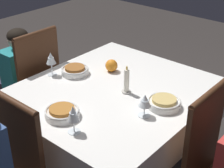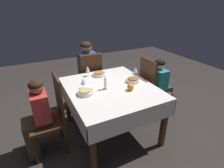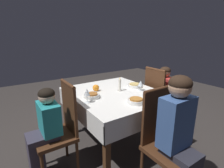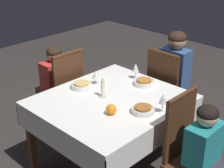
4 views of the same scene
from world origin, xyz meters
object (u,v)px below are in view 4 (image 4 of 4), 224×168
person_adult_denim (177,76)px  wine_glass_west (136,68)px  chair_west (167,91)px  wine_glass_south (96,75)px  person_child_teal (210,161)px  dining_table (111,108)px  bowl_south (82,85)px  person_child_red (53,85)px  wine_glass_north (163,99)px  candle_centerpiece (103,89)px  chair_south (63,92)px  bowl_west (144,82)px  bowl_north (143,110)px  chair_north (189,151)px  orange_fruit (111,109)px

person_adult_denim → wine_glass_west: bearing=73.5°
chair_west → wine_glass_south: 0.86m
person_child_teal → wine_glass_west: person_child_teal is taller
dining_table → person_adult_denim: 1.01m
wine_glass_south → person_child_teal: bearing=88.2°
dining_table → bowl_south: bearing=-85.0°
person_child_red → wine_glass_north: bearing=92.4°
bowl_south → candle_centerpiece: 0.28m
chair_south → wine_glass_west: 0.84m
wine_glass_west → bowl_south: 0.57m
bowl_west → bowl_north: (0.42, 0.34, 0.00)m
person_child_teal → bowl_north: person_child_teal is taller
person_adult_denim → bowl_south: bearing=70.3°
person_child_teal → person_child_red: 1.90m
dining_table → chair_west: bearing=179.1°
dining_table → bowl_west: size_ratio=6.28×
chair_north → wine_glass_south: chair_north is taller
wine_glass_north → orange_fruit: (0.31, -0.28, -0.08)m
person_child_red → wine_glass_south: size_ratio=7.35×
wine_glass_west → wine_glass_north: bearing=58.6°
chair_west → orange_fruit: (1.04, 0.18, 0.26)m
dining_table → orange_fruit: orange_fruit is taller
bowl_west → orange_fruit: 0.65m
chair_west → chair_north: 1.08m
wine_glass_west → wine_glass_south: bearing=-27.1°
chair_west → chair_south: (0.79, -0.79, 0.00)m
bowl_north → person_adult_denim: bearing=-161.1°
chair_south → bowl_south: bearing=77.6°
chair_south → orange_fruit: 1.03m
bowl_west → chair_west: bearing=-179.2°
dining_table → wine_glass_south: bearing=-110.7°
person_adult_denim → candle_centerpiece: person_adult_denim is taller
chair_south → candle_centerpiece: chair_south is taller
bowl_south → orange_fruit: 0.57m
wine_glass_north → bowl_north: bearing=-45.0°
person_child_red → bowl_west: person_child_red is taller
dining_table → wine_glass_west: 0.55m
person_child_teal → chair_north: bearing=90.0°
wine_glass_north → orange_fruit: bearing=-41.7°
wine_glass_west → person_child_red: bearing=-62.0°
person_child_red → wine_glass_north: person_child_red is taller
chair_west → wine_glass_north: bearing=122.1°
chair_west → bowl_north: (0.84, 0.34, 0.24)m
person_child_red → bowl_south: person_child_red is taller
person_adult_denim → orange_fruit: 1.22m
chair_west → chair_south: bearing=44.9°
person_child_red → chair_south: bearing=90.0°
person_child_teal → wine_glass_west: (-0.41, -1.09, 0.32)m
chair_north → candle_centerpiece: chair_north is taller
person_adult_denim → bowl_west: bearing=90.6°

